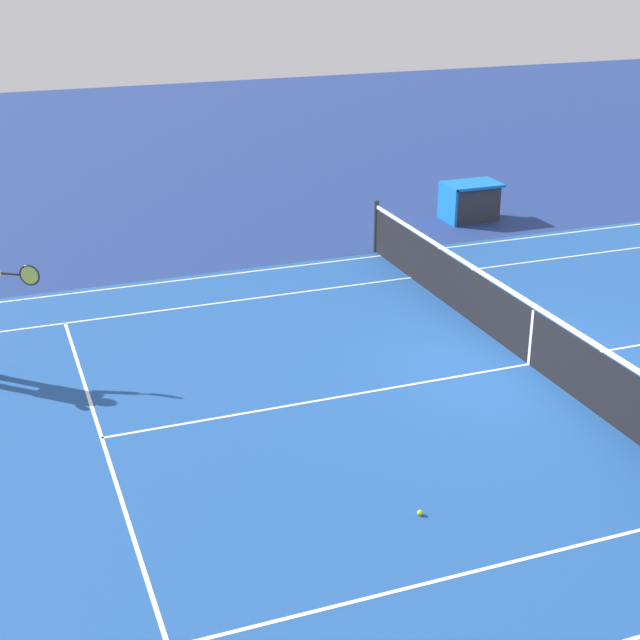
# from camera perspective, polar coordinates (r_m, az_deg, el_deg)

# --- Properties ---
(ground_plane) EXTENTS (60.00, 60.00, 0.00)m
(ground_plane) POSITION_cam_1_polar(r_m,az_deg,el_deg) (14.56, 12.59, -2.64)
(ground_plane) COLOR navy
(court_slab) EXTENTS (24.20, 11.40, 0.00)m
(court_slab) POSITION_cam_1_polar(r_m,az_deg,el_deg) (14.56, 12.59, -2.64)
(court_slab) COLOR #1E4C93
(court_slab) RESTS_ON ground_plane
(court_line_markings) EXTENTS (23.85, 11.05, 0.01)m
(court_line_markings) POSITION_cam_1_polar(r_m,az_deg,el_deg) (14.56, 12.59, -2.63)
(court_line_markings) COLOR white
(court_line_markings) RESTS_ON ground_plane
(tennis_net) EXTENTS (0.10, 11.70, 1.08)m
(tennis_net) POSITION_cam_1_polar(r_m,az_deg,el_deg) (14.37, 12.75, -0.87)
(tennis_net) COLOR #2D2D33
(tennis_net) RESTS_ON ground_plane
(tennis_ball) EXTENTS (0.07, 0.07, 0.07)m
(tennis_ball) POSITION_cam_1_polar(r_m,az_deg,el_deg) (10.79, 6.10, -11.56)
(tennis_ball) COLOR #CCE01E
(tennis_ball) RESTS_ON ground_plane
(equipment_cart_tarped) EXTENTS (1.25, 0.84, 0.85)m
(equipment_cart_tarped) POSITION_cam_1_polar(r_m,az_deg,el_deg) (21.62, 9.10, 7.16)
(equipment_cart_tarped) COLOR #2D2D33
(equipment_cart_tarped) RESTS_ON ground_plane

